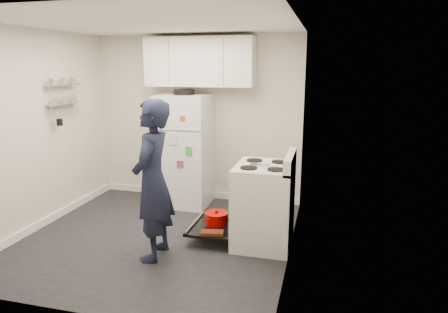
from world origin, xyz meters
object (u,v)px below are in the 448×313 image
(person, at_px, (153,181))
(electric_range, at_px, (263,205))
(refrigerator, at_px, (185,150))
(open_oven_door, at_px, (215,223))

(person, bearing_deg, electric_range, 115.26)
(electric_range, bearing_deg, person, -150.27)
(refrigerator, bearing_deg, open_oven_door, -54.74)
(electric_range, relative_size, refrigerator, 0.64)
(electric_range, distance_m, open_oven_door, 0.65)
(open_oven_door, bearing_deg, person, -128.26)
(electric_range, relative_size, open_oven_door, 1.51)
(electric_range, height_order, open_oven_door, electric_range)
(open_oven_door, xyz_separation_m, refrigerator, (-0.76, 1.08, 0.64))
(open_oven_door, xyz_separation_m, person, (-0.50, -0.64, 0.68))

